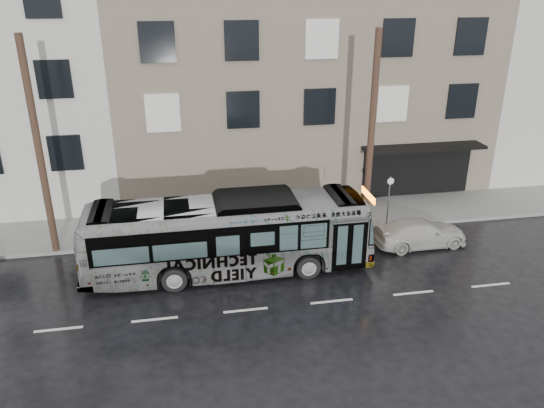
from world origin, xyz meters
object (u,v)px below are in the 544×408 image
(utility_pole_rear, at_px, (39,150))
(bus, at_px, (228,235))
(white_sedan, at_px, (420,233))
(sign_post, at_px, (388,201))
(utility_pole_front, at_px, (371,134))

(utility_pole_rear, relative_size, bus, 0.79)
(white_sedan, bearing_deg, bus, 92.81)
(utility_pole_rear, height_order, sign_post, utility_pole_rear)
(utility_pole_rear, relative_size, sign_post, 3.75)
(utility_pole_rear, distance_m, sign_post, 15.46)
(utility_pole_rear, xyz_separation_m, sign_post, (15.10, 0.00, -3.30))
(utility_pole_rear, xyz_separation_m, white_sedan, (15.81, -2.08, -4.04))
(utility_pole_front, xyz_separation_m, sign_post, (1.10, 0.00, -3.30))
(bus, bearing_deg, white_sedan, -85.05)
(utility_pole_rear, bearing_deg, bus, -21.54)
(sign_post, bearing_deg, utility_pole_rear, 180.00)
(utility_pole_rear, relative_size, white_sedan, 2.15)
(bus, bearing_deg, utility_pole_rear, 68.29)
(sign_post, bearing_deg, bus, -160.09)
(utility_pole_front, relative_size, utility_pole_rear, 1.00)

